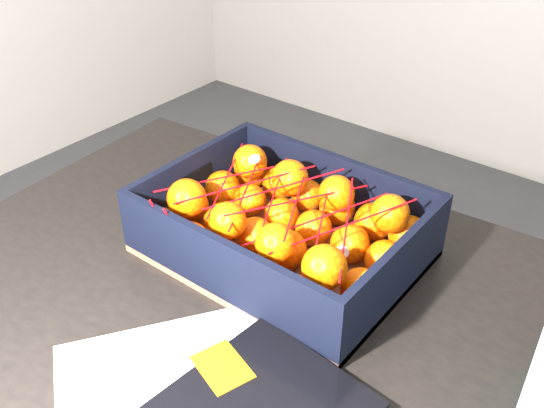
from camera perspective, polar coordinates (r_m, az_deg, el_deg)
The scene contains 5 objects.
table at distance 0.94m, azimuth 1.20°, elevation -15.27°, with size 1.26×0.89×0.75m.
magazine_stack at distance 0.76m, azimuth -5.70°, elevation -18.44°, with size 0.40×0.35×0.02m.
produce_crate at distance 0.96m, azimuth 1.10°, elevation -2.96°, with size 0.41×0.31×0.11m.
clementine_heap at distance 0.95m, azimuth 1.17°, elevation -2.07°, with size 0.39×0.29×0.11m.
mesh_net at distance 0.92m, azimuth 0.26°, elevation 0.32°, with size 0.34×0.27×0.09m.
Camera 1 is at (0.59, -0.71, 1.36)m, focal length 40.07 mm.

